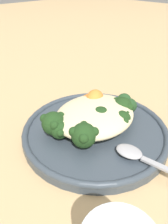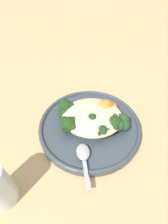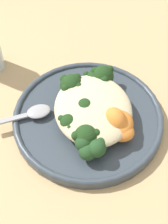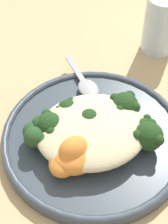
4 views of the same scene
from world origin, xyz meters
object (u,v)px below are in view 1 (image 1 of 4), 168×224
object	(u,v)px
quinoa_mound	(96,116)
broccoli_stalk_0	(58,122)
spoon	(134,154)
broccoli_stalk_1	(65,127)
broccoli_stalk_4	(98,117)
kale_tuft	(124,105)
sweet_potato_chunk_1	(85,107)
plate	(95,131)
sweet_potato_chunk_3	(92,103)
sweet_potato_chunk_2	(95,101)
broccoli_stalk_3	(90,123)
sweet_potato_chunk_0	(97,101)
broccoli_stalk_2	(84,132)
broccoli_stalk_5	(113,119)
broccoli_stalk_6	(117,108)

from	to	relation	value
quinoa_mound	broccoli_stalk_0	bearing A→B (deg)	-29.52
spoon	broccoli_stalk_1	bearing A→B (deg)	-171.20
broccoli_stalk_4	kale_tuft	world-z (taller)	broccoli_stalk_4
quinoa_mound	broccoli_stalk_1	size ratio (longest dim) A/B	1.52
broccoli_stalk_4	sweet_potato_chunk_1	xyz separation A→B (m)	(-0.01, -0.05, -0.00)
plate	sweet_potato_chunk_3	xyz separation A→B (m)	(-0.04, -0.04, 0.03)
broccoli_stalk_0	sweet_potato_chunk_2	xyz separation A→B (m)	(-0.10, -0.00, 0.00)
quinoa_mound	kale_tuft	size ratio (longest dim) A/B	2.99
broccoli_stalk_4	broccoli_stalk_0	bearing A→B (deg)	-117.90
plate	broccoli_stalk_3	distance (m)	0.02
broccoli_stalk_0	broccoli_stalk_4	size ratio (longest dim) A/B	1.41
broccoli_stalk_3	sweet_potato_chunk_2	size ratio (longest dim) A/B	1.73
broccoli_stalk_1	broccoli_stalk_3	bearing A→B (deg)	141.77
quinoa_mound	sweet_potato_chunk_0	size ratio (longest dim) A/B	3.07
plate	broccoli_stalk_2	xyz separation A→B (m)	(0.04, 0.01, 0.03)
sweet_potato_chunk_2	spoon	world-z (taller)	sweet_potato_chunk_2
plate	broccoli_stalk_5	bearing A→B (deg)	140.17
broccoli_stalk_2	sweet_potato_chunk_0	size ratio (longest dim) A/B	1.84
broccoli_stalk_3	spoon	xyz separation A→B (m)	(0.00, 0.10, -0.01)
sweet_potato_chunk_1	kale_tuft	distance (m)	0.08
broccoli_stalk_1	quinoa_mound	bearing A→B (deg)	146.05
quinoa_mound	broccoli_stalk_0	size ratio (longest dim) A/B	1.32
sweet_potato_chunk_0	broccoli_stalk_6	bearing A→B (deg)	92.65
broccoli_stalk_3	broccoli_stalk_4	xyz separation A→B (m)	(-0.02, 0.00, 0.01)
plate	broccoli_stalk_2	distance (m)	0.06
broccoli_stalk_2	spoon	distance (m)	0.09
plate	spoon	distance (m)	0.10
broccoli_stalk_3	kale_tuft	xyz separation A→B (m)	(-0.09, 0.01, 0.01)
plate	spoon	xyz separation A→B (m)	(0.01, 0.10, 0.01)
broccoli_stalk_1	broccoli_stalk_2	world-z (taller)	broccoli_stalk_2
quinoa_mound	broccoli_stalk_3	bearing A→B (deg)	-5.37
broccoli_stalk_6	sweet_potato_chunk_3	bearing A→B (deg)	154.93
broccoli_stalk_0	sweet_potato_chunk_3	world-z (taller)	broccoli_stalk_0
broccoli_stalk_5	spoon	world-z (taller)	broccoli_stalk_5
broccoli_stalk_5	quinoa_mound	bearing A→B (deg)	-154.48
plate	sweet_potato_chunk_3	distance (m)	0.06
quinoa_mound	broccoli_stalk_2	bearing A→B (deg)	19.62
broccoli_stalk_3	sweet_potato_chunk_3	distance (m)	0.06
broccoli_stalk_0	broccoli_stalk_1	size ratio (longest dim) A/B	1.15
sweet_potato_chunk_0	sweet_potato_chunk_2	world-z (taller)	sweet_potato_chunk_2
sweet_potato_chunk_0	kale_tuft	distance (m)	0.06
quinoa_mound	sweet_potato_chunk_3	bearing A→B (deg)	-128.70
plate	broccoli_stalk_4	xyz separation A→B (m)	(-0.01, -0.00, 0.03)
quinoa_mound	sweet_potato_chunk_2	world-z (taller)	sweet_potato_chunk_2
sweet_potato_chunk_3	spoon	size ratio (longest dim) A/B	0.63
broccoli_stalk_5	spoon	bearing A→B (deg)	-42.71
broccoli_stalk_0	sweet_potato_chunk_0	world-z (taller)	broccoli_stalk_0
broccoli_stalk_5	kale_tuft	bearing A→B (deg)	89.37
spoon	broccoli_stalk_4	bearing A→B (deg)	158.84
quinoa_mound	broccoli_stalk_5	distance (m)	0.03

